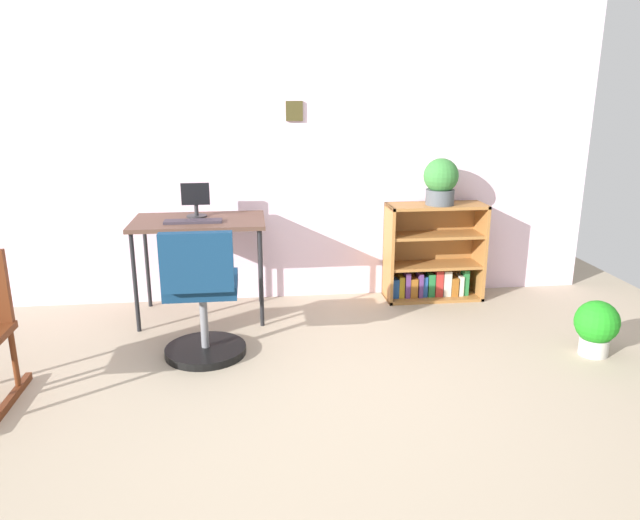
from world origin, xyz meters
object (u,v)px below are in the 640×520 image
object	(u,v)px
keyboard	(193,221)
office_chair	(202,303)
desk	(199,228)
monitor	(196,200)
potted_plant_floor	(596,326)
potted_plant_on_shelf	(441,181)
bookshelf_low	(432,257)

from	to	relation	value
keyboard	office_chair	size ratio (longest dim) A/B	0.47
desk	monitor	distance (m)	0.21
monitor	potted_plant_floor	bearing A→B (deg)	-23.07
desk	potted_plant_on_shelf	distance (m)	1.89
monitor	bookshelf_low	xyz separation A→B (m)	(1.86, 0.13, -0.53)
monitor	office_chair	xyz separation A→B (m)	(0.08, -0.85, -0.50)
bookshelf_low	potted_plant_on_shelf	size ratio (longest dim) A/B	2.15
monitor	keyboard	bearing A→B (deg)	-92.67
desk	potted_plant_floor	size ratio (longest dim) A/B	2.63
desk	potted_plant_on_shelf	world-z (taller)	potted_plant_on_shelf
desk	office_chair	distance (m)	0.82
keyboard	potted_plant_floor	size ratio (longest dim) A/B	1.12
keyboard	potted_plant_floor	world-z (taller)	keyboard
bookshelf_low	potted_plant_on_shelf	xyz separation A→B (m)	(0.02, -0.05, 0.63)
potted_plant_floor	desk	bearing A→B (deg)	158.53
potted_plant_on_shelf	potted_plant_floor	size ratio (longest dim) A/B	1.00
bookshelf_low	potted_plant_on_shelf	world-z (taller)	potted_plant_on_shelf
monitor	potted_plant_on_shelf	world-z (taller)	potted_plant_on_shelf
bookshelf_low	monitor	bearing A→B (deg)	-176.15
office_chair	bookshelf_low	distance (m)	2.03
monitor	office_chair	distance (m)	0.99
office_chair	bookshelf_low	world-z (taller)	office_chair
monitor	keyboard	size ratio (longest dim) A/B	0.62
desk	bookshelf_low	bearing A→B (deg)	6.73
keyboard	bookshelf_low	world-z (taller)	bookshelf_low
monitor	potted_plant_on_shelf	size ratio (longest dim) A/B	0.70
potted_plant_on_shelf	keyboard	bearing A→B (deg)	-171.95
monitor	potted_plant_floor	distance (m)	2.87
potted_plant_floor	keyboard	bearing A→B (deg)	160.76
potted_plant_on_shelf	potted_plant_floor	distance (m)	1.56
office_chair	bookshelf_low	xyz separation A→B (m)	(1.78, 0.98, -0.04)
office_chair	keyboard	bearing A→B (deg)	97.72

